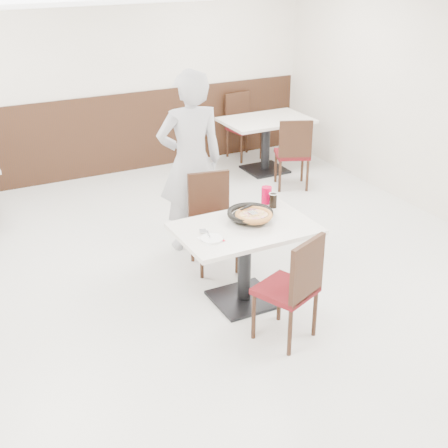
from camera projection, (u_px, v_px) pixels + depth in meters
name	position (u px, v px, depth m)	size (l,w,h in m)	color
floor	(223.00, 285.00, 5.98)	(7.00, 7.00, 0.00)	#BCBBB7
wall_back	(102.00, 73.00, 8.21)	(6.00, 0.04, 2.80)	beige
wainscot_back	(107.00, 135.00, 8.56)	(5.90, 0.03, 1.10)	black
main_table	(244.00, 264.00, 5.57)	(1.20, 0.80, 0.75)	silver
chair_near	(286.00, 287.00, 5.01)	(0.42, 0.42, 0.95)	black
chair_far	(214.00, 224.00, 6.11)	(0.42, 0.42, 0.95)	black
trivet	(248.00, 220.00, 5.49)	(0.13, 0.13, 0.04)	black
pizza_pan	(250.00, 216.00, 5.51)	(0.32, 0.32, 0.01)	black
pizza	(254.00, 217.00, 5.46)	(0.30, 0.30, 0.02)	#C9843E
pizza_server	(253.00, 213.00, 5.45)	(0.07, 0.09, 0.00)	white
napkin	(211.00, 239.00, 5.18)	(0.17, 0.17, 0.00)	white
side_plate	(212.00, 239.00, 5.18)	(0.19, 0.19, 0.01)	white
fork	(208.00, 234.00, 5.24)	(0.01, 0.14, 0.00)	white
cola_glass	(273.00, 201.00, 5.77)	(0.07, 0.07, 0.13)	black
red_cup	(267.00, 195.00, 5.86)	(0.10, 0.10, 0.16)	#BB002B
diner_person	(191.00, 162.00, 6.35)	(0.69, 0.45, 1.90)	#A6A6AA
bg_table_right	(266.00, 145.00, 8.73)	(1.20, 0.80, 0.75)	silver
bg_chair_right_near	(292.00, 152.00, 8.13)	(0.42, 0.42, 0.95)	black
bg_chair_right_far	(244.00, 127.00, 9.20)	(0.42, 0.42, 0.95)	black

